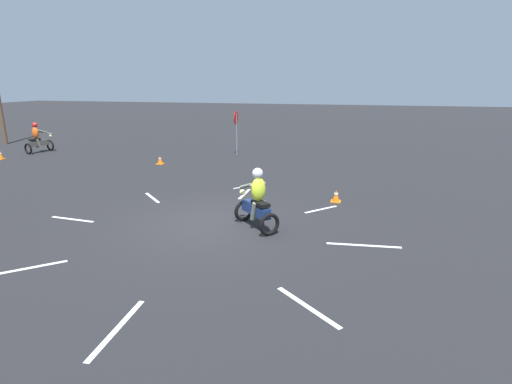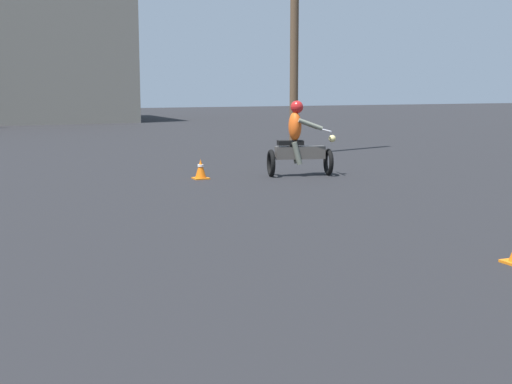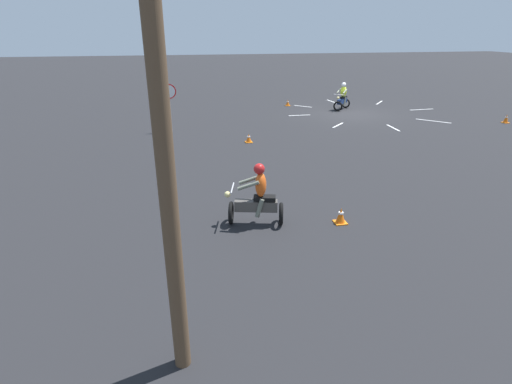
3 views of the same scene
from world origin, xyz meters
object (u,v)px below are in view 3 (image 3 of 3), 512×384
object	(u,v)px
stop_sign	(169,98)
traffic_cone_near_left	(249,138)
motorcycle_rider_foreground	(343,98)
traffic_cone_near_right	(288,103)
utility_pole_near	(155,54)
traffic_cone_mid_left	(341,216)
motorcycle_rider_background	(257,198)
traffic_cone_mid_center	(506,119)

from	to	relation	value
stop_sign	traffic_cone_near_left	bearing A→B (deg)	140.59
motorcycle_rider_foreground	traffic_cone_near_right	size ratio (longest dim) A/B	4.16
utility_pole_near	traffic_cone_mid_left	bearing A→B (deg)	-136.63
motorcycle_rider_background	traffic_cone_mid_left	bearing A→B (deg)	-86.26
traffic_cone_near_left	traffic_cone_mid_left	xyz separation A→B (m)	(-0.89, 8.37, 0.02)
traffic_cone_mid_left	stop_sign	bearing A→B (deg)	-69.07
traffic_cone_near_left	stop_sign	bearing A→B (deg)	-39.41
motorcycle_rider_background	utility_pole_near	distance (m)	6.12
motorcycle_rider_background	motorcycle_rider_foreground	bearing A→B (deg)	-16.14
motorcycle_rider_background	traffic_cone_near_left	distance (m)	8.10
traffic_cone_near_right	motorcycle_rider_foreground	bearing A→B (deg)	147.53
traffic_cone_near_right	stop_sign	bearing A→B (deg)	37.02
traffic_cone_near_right	traffic_cone_mid_left	xyz separation A→B (m)	(3.30, 16.85, 0.01)
traffic_cone_mid_center	utility_pole_near	xyz separation A→B (m)	(17.69, 13.49, 4.26)
motorcycle_rider_foreground	motorcycle_rider_background	distance (m)	16.82
motorcycle_rider_background	traffic_cone_near_left	xyz separation A→B (m)	(-1.26, -7.98, -0.54)
traffic_cone_mid_center	traffic_cone_near_left	bearing A→B (deg)	4.54
motorcycle_rider_foreground	traffic_cone_mid_center	size ratio (longest dim) A/B	3.60
traffic_cone_near_right	traffic_cone_mid_center	distance (m)	12.54
utility_pole_near	stop_sign	bearing A→B (deg)	-89.82
traffic_cone_near_left	traffic_cone_mid_left	distance (m)	8.42
motorcycle_rider_background	utility_pole_near	size ratio (longest dim) A/B	0.19
stop_sign	utility_pole_near	xyz separation A→B (m)	(-0.05, 15.12, 2.85)
traffic_cone_mid_center	traffic_cone_mid_left	distance (m)	16.49
traffic_cone_mid_center	traffic_cone_mid_left	world-z (taller)	traffic_cone_mid_center
motorcycle_rider_foreground	traffic_cone_near_right	distance (m)	3.60
motorcycle_rider_foreground	traffic_cone_near_left	xyz separation A→B (m)	(7.20, 6.56, -0.54)
motorcycle_rider_foreground	utility_pole_near	world-z (taller)	utility_pole_near
stop_sign	traffic_cone_mid_left	distance (m)	12.01
traffic_cone_mid_center	traffic_cone_mid_left	bearing A→B (deg)	35.22
motorcycle_rider_background	traffic_cone_near_right	distance (m)	17.34
motorcycle_rider_background	stop_sign	world-z (taller)	stop_sign
motorcycle_rider_foreground	traffic_cone_near_left	distance (m)	9.76
traffic_cone_mid_left	utility_pole_near	xyz separation A→B (m)	(4.21, 3.98, 4.28)
traffic_cone_near_right	traffic_cone_near_left	bearing A→B (deg)	63.65
motorcycle_rider_foreground	motorcycle_rider_background	xyz separation A→B (m)	(8.45, 14.55, 0.00)
utility_pole_near	traffic_cone_near_left	bearing A→B (deg)	-105.05
traffic_cone_near_left	traffic_cone_mid_center	world-z (taller)	traffic_cone_mid_center
motorcycle_rider_foreground	traffic_cone_near_left	world-z (taller)	motorcycle_rider_foreground
motorcycle_rider_foreground	traffic_cone_mid_left	bearing A→B (deg)	111.24
motorcycle_rider_background	stop_sign	distance (m)	10.99
motorcycle_rider_background	stop_sign	bearing A→B (deg)	25.14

